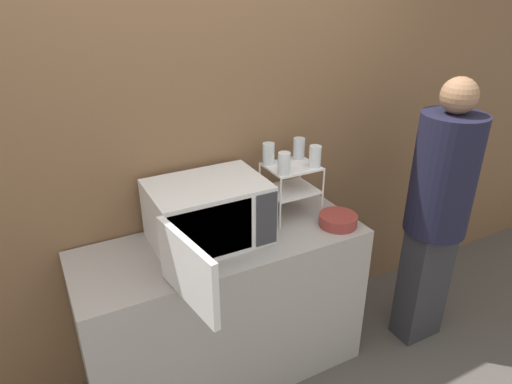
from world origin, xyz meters
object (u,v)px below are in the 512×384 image
person (438,206)px  glass_back_left (268,154)px  glass_front_left (284,163)px  dish_rack (291,179)px  bowl (338,220)px  glass_front_right (315,156)px  microwave (207,215)px  glass_back_right (299,148)px

person → glass_back_left: bearing=151.1°
person → glass_front_left: bearing=160.0°
dish_rack → glass_back_left: 0.19m
bowl → glass_back_left: bearing=128.3°
glass_front_left → bowl: (0.26, -0.16, -0.33)m
glass_front_right → person: person is taller
microwave → person: 1.35m
glass_front_left → glass_back_left: (-0.00, 0.16, 0.00)m
microwave → glass_back_right: glass_back_right is taller
glass_back_left → person: (0.86, -0.48, -0.31)m
glass_front_left → glass_front_right: same height
microwave → person: size_ratio=0.51×
glass_back_left → glass_back_right: bearing=-2.1°
glass_front_right → glass_back_left: bearing=142.7°
glass_front_right → glass_back_left: same height
glass_back_left → person: person is taller
dish_rack → glass_front_right: (0.10, -0.07, 0.14)m
microwave → glass_back_left: size_ratio=7.22×
glass_back_left → person: 1.04m
dish_rack → glass_front_left: 0.19m
microwave → glass_back_left: glass_back_left is taller
person → glass_front_right: bearing=154.0°
glass_front_left → person: 0.97m
microwave → glass_back_left: 0.51m
bowl → person: 0.62m
glass_front_right → person: size_ratio=0.07×
dish_rack → glass_front_right: 0.19m
dish_rack → glass_back_left: glass_back_left is taller
glass_front_right → bowl: (0.06, -0.17, -0.33)m
glass_back_left → microwave: bearing=-160.2°
glass_back_right → glass_front_right: same height
bowl → microwave: bearing=166.3°
microwave → bowl: size_ratio=4.12×
glass_back_right → person: person is taller
glass_front_left → glass_back_left: 0.16m
dish_rack → bowl: (0.16, -0.24, -0.18)m
glass_front_right → glass_back_left: size_ratio=1.00×
dish_rack → glass_back_left: size_ratio=2.48×
bowl → person: bearing=-13.9°
person → microwave: bearing=166.2°
dish_rack → glass_back_right: (0.09, 0.08, 0.14)m
glass_back_right → person: 0.88m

